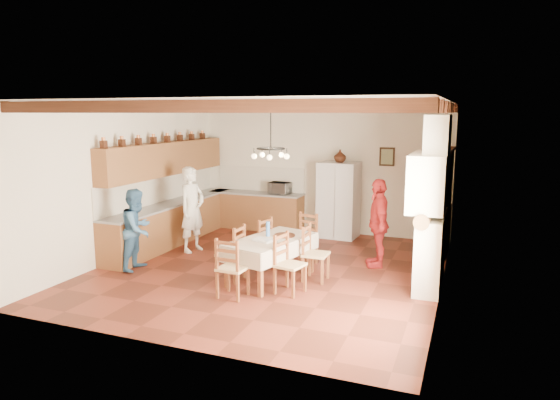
% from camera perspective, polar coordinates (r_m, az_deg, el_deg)
% --- Properties ---
extents(floor, '(6.00, 6.50, 0.02)m').
position_cam_1_polar(floor, '(9.22, -1.27, -8.00)').
color(floor, '#4F2014').
rests_on(floor, ground).
extents(ceiling, '(6.00, 6.50, 0.02)m').
position_cam_1_polar(ceiling, '(8.77, -1.34, 11.12)').
color(ceiling, silver).
rests_on(ceiling, ground).
extents(wall_back, '(6.00, 0.02, 3.00)m').
position_cam_1_polar(wall_back, '(11.92, 4.71, 3.52)').
color(wall_back, '#EFE9C8').
rests_on(wall_back, ground).
extents(wall_front, '(6.00, 0.02, 3.00)m').
position_cam_1_polar(wall_front, '(6.04, -13.24, -3.07)').
color(wall_front, '#EFE9C8').
rests_on(wall_front, ground).
extents(wall_left, '(0.02, 6.50, 3.00)m').
position_cam_1_polar(wall_left, '(10.39, -16.84, 2.17)').
color(wall_left, '#EFE9C8').
rests_on(wall_left, ground).
extents(wall_right, '(0.02, 6.50, 3.00)m').
position_cam_1_polar(wall_right, '(8.22, 18.48, 0.10)').
color(wall_right, '#EFE9C8').
rests_on(wall_right, ground).
extents(ceiling_beams, '(6.00, 6.30, 0.16)m').
position_cam_1_polar(ceiling_beams, '(8.77, -1.34, 10.47)').
color(ceiling_beams, '#331910').
rests_on(ceiling_beams, ground).
extents(lower_cabinets_left, '(0.60, 4.30, 0.86)m').
position_cam_1_polar(lower_cabinets_left, '(11.23, -12.03, -2.60)').
color(lower_cabinets_left, brown).
rests_on(lower_cabinets_left, ground).
extents(lower_cabinets_back, '(2.30, 0.60, 0.86)m').
position_cam_1_polar(lower_cabinets_back, '(12.33, -2.70, -1.28)').
color(lower_cabinets_back, brown).
rests_on(lower_cabinets_back, ground).
extents(countertop_left, '(0.62, 4.30, 0.04)m').
position_cam_1_polar(countertop_left, '(11.15, -12.11, -0.34)').
color(countertop_left, gray).
rests_on(countertop_left, lower_cabinets_left).
extents(countertop_back, '(2.34, 0.62, 0.04)m').
position_cam_1_polar(countertop_back, '(12.25, -2.71, 0.79)').
color(countertop_back, gray).
rests_on(countertop_back, lower_cabinets_back).
extents(backsplash_left, '(0.03, 4.30, 0.60)m').
position_cam_1_polar(backsplash_left, '(11.25, -13.39, 1.35)').
color(backsplash_left, beige).
rests_on(backsplash_left, ground).
extents(backsplash_back, '(2.30, 0.03, 0.60)m').
position_cam_1_polar(backsplash_back, '(12.46, -2.19, 2.44)').
color(backsplash_back, beige).
rests_on(backsplash_back, ground).
extents(upper_cabinets, '(0.35, 4.20, 0.70)m').
position_cam_1_polar(upper_cabinets, '(11.09, -12.84, 4.64)').
color(upper_cabinets, brown).
rests_on(upper_cabinets, ground).
extents(fireplace, '(0.56, 1.60, 2.80)m').
position_cam_1_polar(fireplace, '(8.45, 16.55, -0.22)').
color(fireplace, beige).
rests_on(fireplace, ground).
extents(wall_picture, '(0.34, 0.03, 0.42)m').
position_cam_1_polar(wall_picture, '(11.51, 12.13, 4.85)').
color(wall_picture, black).
rests_on(wall_picture, ground).
extents(refrigerator, '(0.90, 0.76, 1.73)m').
position_cam_1_polar(refrigerator, '(11.48, 6.73, 0.03)').
color(refrigerator, silver).
rests_on(refrigerator, floor).
extents(hutch, '(0.54, 1.20, 2.15)m').
position_cam_1_polar(hutch, '(10.50, 17.57, -0.15)').
color(hutch, '#32190C').
rests_on(hutch, floor).
extents(dining_table, '(1.24, 1.82, 0.73)m').
position_cam_1_polar(dining_table, '(8.49, -1.03, -4.96)').
color(dining_table, beige).
rests_on(dining_table, floor).
extents(chandelier, '(0.47, 0.47, 0.03)m').
position_cam_1_polar(chandelier, '(8.22, -1.06, 5.90)').
color(chandelier, black).
rests_on(chandelier, ground).
extents(chair_left_near, '(0.41, 0.43, 0.96)m').
position_cam_1_polar(chair_left_near, '(8.58, -5.66, -6.00)').
color(chair_left_near, brown).
rests_on(chair_left_near, floor).
extents(chair_left_far, '(0.49, 0.51, 0.96)m').
position_cam_1_polar(chair_left_far, '(9.17, -2.54, -4.91)').
color(chair_left_far, brown).
rests_on(chair_left_far, floor).
extents(chair_right_near, '(0.48, 0.49, 0.96)m').
position_cam_1_polar(chair_right_near, '(7.93, 1.16, -7.31)').
color(chair_right_near, brown).
rests_on(chair_right_near, floor).
extents(chair_right_far, '(0.40, 0.42, 0.96)m').
position_cam_1_polar(chair_right_far, '(8.53, 4.12, -6.08)').
color(chair_right_far, brown).
rests_on(chair_right_far, floor).
extents(chair_end_near, '(0.44, 0.42, 0.96)m').
position_cam_1_polar(chair_end_near, '(7.80, -5.44, -7.64)').
color(chair_end_near, brown).
rests_on(chair_end_near, floor).
extents(chair_end_far, '(0.51, 0.49, 0.96)m').
position_cam_1_polar(chair_end_far, '(9.44, 2.71, -4.48)').
color(chair_end_far, brown).
rests_on(chair_end_far, floor).
extents(person_man, '(0.54, 0.71, 1.76)m').
position_cam_1_polar(person_man, '(10.36, -10.00, -1.07)').
color(person_man, white).
rests_on(person_man, floor).
extents(person_woman_blue, '(0.63, 0.78, 1.49)m').
position_cam_1_polar(person_woman_blue, '(9.42, -15.99, -3.24)').
color(person_woman_blue, teal).
rests_on(person_woman_blue, floor).
extents(person_woman_red, '(0.67, 1.04, 1.65)m').
position_cam_1_polar(person_woman_red, '(9.40, 11.15, -2.57)').
color(person_woman_red, red).
rests_on(person_woman_red, floor).
extents(microwave, '(0.55, 0.41, 0.28)m').
position_cam_1_polar(microwave, '(11.99, -0.03, 1.37)').
color(microwave, silver).
rests_on(microwave, countertop_back).
extents(fridge_vase, '(0.31, 0.31, 0.28)m').
position_cam_1_polar(fridge_vase, '(11.35, 6.88, 5.03)').
color(fridge_vase, '#32190C').
rests_on(fridge_vase, refrigerator).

